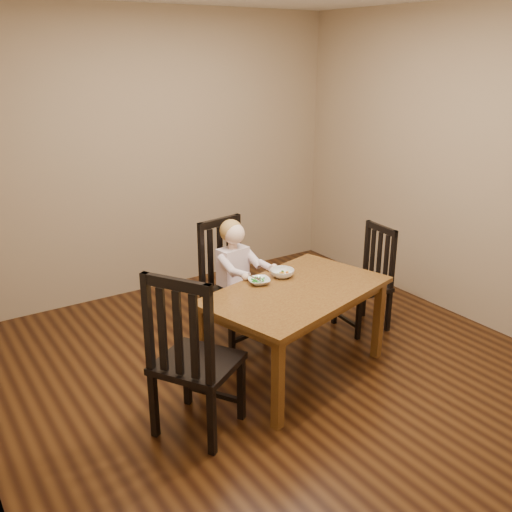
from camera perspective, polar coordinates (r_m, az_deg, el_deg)
room at (r=3.94m, az=1.59°, el=5.96°), size 4.01×4.01×2.71m
dining_table at (r=4.15m, az=4.03°, el=-4.33°), size 1.51×1.13×0.68m
chair_child at (r=4.68m, az=-2.56°, el=-2.85°), size 0.50×0.49×1.02m
chair_left at (r=3.54m, az=-6.40°, el=-10.14°), size 0.64×0.64×1.10m
chair_right at (r=5.00m, az=11.07°, el=-2.37°), size 0.41×0.42×0.91m
toddler at (r=4.59m, az=-2.16°, el=-1.40°), size 0.38×0.45×0.55m
bowl_peas at (r=4.20m, az=0.31°, el=-2.53°), size 0.20×0.20×0.04m
bowl_veg at (r=4.33m, az=2.64°, el=-1.72°), size 0.18×0.18×0.06m
fork at (r=4.15m, az=0.15°, el=-2.44°), size 0.07×0.11×0.05m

